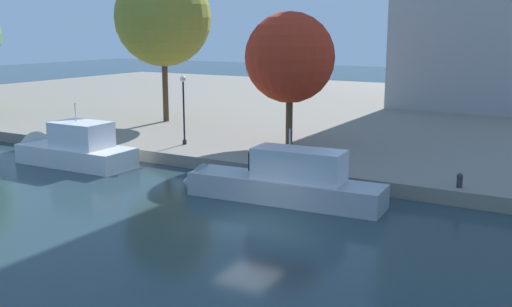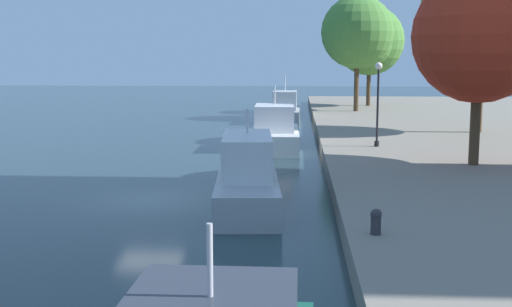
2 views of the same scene
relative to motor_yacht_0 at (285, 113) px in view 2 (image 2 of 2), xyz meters
The scene contains 10 objects.
ground_plane 32.92m from the motor_yacht_0, ahead, with size 220.00×220.00×0.00m, color #23383D.
motor_yacht_0 is the anchor object (origin of this frame).
motor_yacht_1 16.80m from the motor_yacht_0, ahead, with size 8.76×3.06×4.89m.
motor_yacht_2 31.96m from the motor_yacht_0, ahead, with size 11.00×2.98×4.33m.
mooring_bollard_0 39.96m from the motor_yacht_0, ahead, with size 0.31×0.31×0.72m.
lamp_post 22.34m from the motor_yacht_0, 14.20° to the left, with size 0.39×0.39×4.58m.
tree_0 10.25m from the motor_yacht_0, 117.97° to the left, with size 6.61×6.61×10.49m.
tree_1 20.69m from the motor_yacht_0, 42.02° to the left, with size 7.85×7.85×12.42m.
tree_3 29.28m from the motor_yacht_0, 18.21° to the left, with size 5.95×5.95×8.74m.
tree_4 14.84m from the motor_yacht_0, 141.90° to the left, with size 7.04×7.04×10.13m.
Camera 2 is at (24.75, 5.78, 5.51)m, focal length 45.76 mm.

